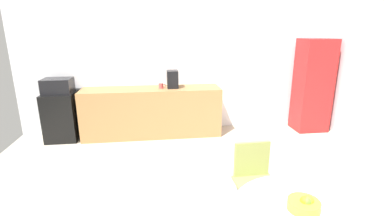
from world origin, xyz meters
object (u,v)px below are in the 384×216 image
at_px(microwave, 58,86).
at_px(chair_olive, 254,173).
at_px(mini_fridge, 62,116).
at_px(coffee_maker, 172,79).
at_px(mug_white, 161,86).
at_px(locker_cabinet, 313,86).
at_px(fruit_bowl, 304,204).

relative_size(microwave, chair_olive, 0.58).
xyz_separation_m(mini_fridge, microwave, (0.00, 0.00, 0.56)).
bearing_deg(chair_olive, mini_fridge, 136.14).
bearing_deg(coffee_maker, mini_fridge, 180.00).
bearing_deg(mug_white, locker_cabinet, -1.37).
height_order(mini_fridge, fruit_bowl, mini_fridge).
height_order(fruit_bowl, coffee_maker, coffee_maker).
bearing_deg(locker_cabinet, chair_olive, -129.45).
relative_size(chair_olive, mug_white, 6.43).
bearing_deg(fruit_bowl, coffee_maker, 101.34).
height_order(mini_fridge, microwave, microwave).
bearing_deg(mug_white, mini_fridge, 179.03).
bearing_deg(coffee_maker, microwave, 180.00).
xyz_separation_m(chair_olive, coffee_maker, (-0.67, 2.57, 0.54)).
height_order(mini_fridge, coffee_maker, coffee_maker).
bearing_deg(locker_cabinet, fruit_bowl, -120.79).
relative_size(microwave, coffee_maker, 1.50).
distance_m(chair_olive, coffee_maker, 2.71).
height_order(chair_olive, fruit_bowl, fruit_bowl).
xyz_separation_m(mini_fridge, chair_olive, (2.67, -2.57, 0.09)).
height_order(mini_fridge, locker_cabinet, locker_cabinet).
height_order(microwave, mug_white, microwave).
bearing_deg(mini_fridge, mug_white, -0.97).
relative_size(locker_cabinet, fruit_bowl, 7.87).
xyz_separation_m(chair_olive, mug_white, (-0.88, 2.54, 0.43)).
relative_size(mini_fridge, mug_white, 6.66).
bearing_deg(microwave, mug_white, -0.97).
relative_size(mini_fridge, microwave, 1.79).
xyz_separation_m(locker_cabinet, fruit_bowl, (-2.01, -3.37, -0.11)).
relative_size(microwave, fruit_bowl, 2.13).
distance_m(chair_olive, fruit_bowl, 0.93).
bearing_deg(locker_cabinet, mug_white, 178.63).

